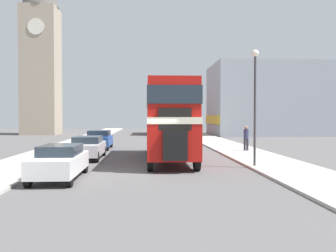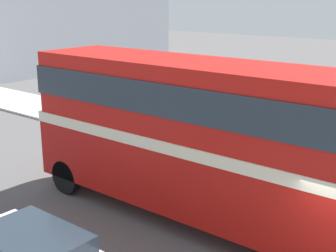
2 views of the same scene
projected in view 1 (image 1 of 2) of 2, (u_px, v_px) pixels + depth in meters
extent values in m
plane|color=#565454|center=(149.00, 171.00, 17.85)|extent=(120.00, 120.00, 0.00)
cube|color=#B7B2A8|center=(288.00, 169.00, 18.24)|extent=(3.50, 120.00, 0.12)
cube|color=#B7B2A8|center=(5.00, 171.00, 17.46)|extent=(3.50, 120.00, 0.12)
cube|color=#B2140F|center=(168.00, 137.00, 22.44)|extent=(2.52, 10.94, 1.74)
cube|color=beige|center=(168.00, 120.00, 22.41)|extent=(2.54, 10.99, 0.32)
cube|color=#B2140F|center=(168.00, 101.00, 22.38)|extent=(2.47, 10.72, 1.90)
cube|color=#232D38|center=(168.00, 99.00, 22.38)|extent=(2.54, 10.83, 0.86)
cube|color=black|center=(175.00, 145.00, 16.88)|extent=(1.13, 0.20, 1.39)
cube|color=black|center=(175.00, 119.00, 17.00)|extent=(1.51, 0.12, 1.01)
cylinder|color=black|center=(150.00, 160.00, 17.82)|extent=(0.28, 1.10, 1.10)
cylinder|color=black|center=(197.00, 159.00, 17.95)|extent=(0.28, 1.10, 1.10)
cylinder|color=black|center=(149.00, 145.00, 26.86)|extent=(0.28, 1.10, 1.10)
cylinder|color=black|center=(180.00, 145.00, 26.99)|extent=(0.28, 1.10, 1.10)
cube|color=red|center=(158.00, 125.00, 54.57)|extent=(2.47, 9.69, 1.72)
cube|color=beige|center=(158.00, 118.00, 54.54)|extent=(2.49, 9.74, 0.31)
cube|color=red|center=(158.00, 110.00, 54.51)|extent=(2.42, 9.50, 1.88)
cube|color=#232D38|center=(158.00, 110.00, 54.51)|extent=(2.49, 9.59, 0.85)
cube|color=black|center=(159.00, 126.00, 49.63)|extent=(1.11, 0.20, 1.38)
cube|color=black|center=(159.00, 117.00, 49.74)|extent=(1.48, 0.12, 1.00)
cylinder|color=black|center=(151.00, 131.00, 50.57)|extent=(0.28, 1.10, 1.10)
cylinder|color=black|center=(167.00, 131.00, 50.69)|extent=(0.28, 1.10, 1.10)
cylinder|color=black|center=(150.00, 129.00, 58.37)|extent=(0.28, 1.10, 1.10)
cylinder|color=black|center=(164.00, 129.00, 58.50)|extent=(0.28, 1.10, 1.10)
cube|color=white|center=(60.00, 164.00, 15.52)|extent=(1.71, 4.41, 0.71)
cube|color=#232D38|center=(61.00, 150.00, 15.68)|extent=(1.50, 2.29, 0.42)
cylinder|color=black|center=(28.00, 179.00, 13.73)|extent=(0.20, 0.64, 0.64)
cylinder|color=black|center=(70.00, 179.00, 13.82)|extent=(0.20, 0.64, 0.64)
cylinder|color=black|center=(52.00, 166.00, 17.24)|extent=(0.20, 0.64, 0.64)
cylinder|color=black|center=(85.00, 166.00, 17.33)|extent=(0.20, 0.64, 0.64)
cube|color=silver|center=(87.00, 149.00, 22.84)|extent=(1.79, 4.45, 0.69)
cube|color=#232D38|center=(88.00, 140.00, 23.00)|extent=(1.58, 2.31, 0.40)
cylinder|color=black|center=(68.00, 157.00, 21.03)|extent=(0.20, 0.64, 0.64)
cylinder|color=black|center=(97.00, 157.00, 21.12)|extent=(0.20, 0.64, 0.64)
cylinder|color=black|center=(79.00, 151.00, 24.57)|extent=(0.20, 0.64, 0.64)
cylinder|color=black|center=(104.00, 151.00, 24.67)|extent=(0.20, 0.64, 0.64)
cube|color=#1E479E|center=(99.00, 141.00, 29.81)|extent=(1.84, 4.24, 0.75)
cube|color=#232D38|center=(99.00, 133.00, 29.96)|extent=(1.61, 2.20, 0.46)
cylinder|color=black|center=(85.00, 147.00, 28.10)|extent=(0.20, 0.64, 0.64)
cylinder|color=black|center=(107.00, 147.00, 28.19)|extent=(0.20, 0.64, 0.64)
cylinder|color=black|center=(92.00, 144.00, 31.43)|extent=(0.20, 0.64, 0.64)
cylinder|color=black|center=(111.00, 143.00, 31.53)|extent=(0.20, 0.64, 0.64)
cylinder|color=#282833|center=(245.00, 145.00, 27.26)|extent=(0.16, 0.16, 0.87)
cylinder|color=#282833|center=(247.00, 145.00, 27.27)|extent=(0.16, 0.16, 0.87)
cylinder|color=navy|center=(246.00, 134.00, 27.24)|extent=(0.36, 0.36, 0.69)
sphere|color=#9E7051|center=(246.00, 128.00, 27.23)|extent=(0.24, 0.24, 0.24)
cylinder|color=#38383D|center=(255.00, 111.00, 18.91)|extent=(0.12, 0.12, 5.50)
sphere|color=#EFEACC|center=(255.00, 53.00, 18.84)|extent=(0.36, 0.36, 0.36)
cube|color=tan|center=(41.00, 71.00, 53.38)|extent=(4.83, 4.83, 18.06)
cylinder|color=silver|center=(36.00, 27.00, 50.77)|extent=(2.18, 0.10, 2.18)
cube|color=#999EA8|center=(282.00, 100.00, 52.28)|extent=(19.64, 10.90, 9.76)
cube|color=gold|center=(212.00, 120.00, 51.78)|extent=(0.12, 10.36, 1.17)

